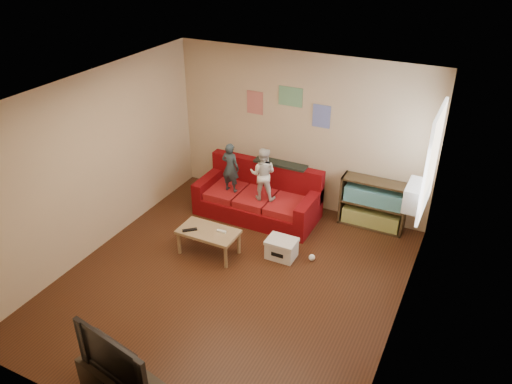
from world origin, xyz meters
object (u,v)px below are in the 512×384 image
at_px(child_a, 230,168).
at_px(television, 119,354).
at_px(file_box, 282,248).
at_px(child_b, 263,174).
at_px(coffee_table, 208,234).
at_px(sofa, 259,198).
at_px(bookshelf, 373,206).

relative_size(child_a, television, 0.86).
bearing_deg(file_box, television, -97.75).
bearing_deg(child_b, child_a, -13.65).
bearing_deg(coffee_table, child_a, 102.77).
relative_size(sofa, coffee_table, 2.28).
height_order(child_a, coffee_table, child_a).
bearing_deg(television, child_b, 104.60).
xyz_separation_m(child_b, bookshelf, (1.69, 0.63, -0.50)).
xyz_separation_m(coffee_table, television, (0.61, -2.70, 0.37)).
bearing_deg(sofa, bookshelf, 14.10).
height_order(child_b, file_box, child_b).
relative_size(coffee_table, television, 0.90).
distance_m(coffee_table, file_box, 1.12).
xyz_separation_m(child_b, coffee_table, (-0.32, -1.21, -0.53)).
distance_m(child_b, coffee_table, 1.37).
height_order(sofa, child_a, child_a).
bearing_deg(coffee_table, child_b, 75.03).
relative_size(sofa, child_b, 2.28).
bearing_deg(child_a, child_b, -178.22).
bearing_deg(child_a, sofa, -157.59).
xyz_separation_m(child_b, file_box, (0.71, -0.82, -0.72)).
height_order(bookshelf, file_box, bookshelf).
relative_size(coffee_table, file_box, 2.01).
height_order(sofa, child_b, child_b).
height_order(child_b, television, child_b).
height_order(file_box, television, television).
xyz_separation_m(sofa, file_box, (0.86, -0.99, -0.15)).
height_order(sofa, bookshelf, sofa).
xyz_separation_m(child_a, coffee_table, (0.28, -1.21, -0.52)).
relative_size(sofa, television, 2.04).
xyz_separation_m(file_box, television, (-0.42, -3.10, 0.56)).
relative_size(child_a, file_box, 1.93).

